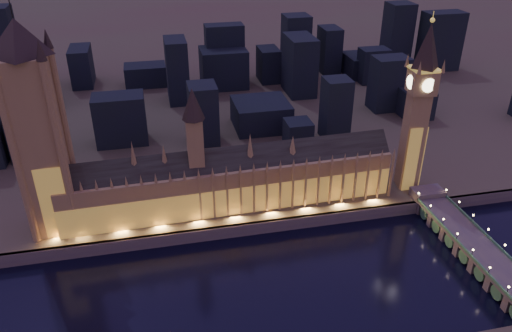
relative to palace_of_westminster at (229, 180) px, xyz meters
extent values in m
plane|color=black|center=(9.90, -61.75, -26.37)|extent=(2000.00, 2000.00, 0.00)
cube|color=#513434|center=(9.90, 458.25, -22.37)|extent=(2000.00, 960.00, 8.00)
cube|color=#4C4355|center=(9.90, -20.75, -22.37)|extent=(2000.00, 2.50, 8.00)
cube|color=#91714E|center=(0.91, 0.25, -4.37)|extent=(200.55, 26.63, 28.00)
cube|color=gold|center=(0.91, -10.00, -9.37)|extent=(200.00, 0.50, 18.00)
cube|color=black|center=(0.91, 0.25, 12.63)|extent=(200.43, 22.90, 16.26)
cube|color=#91714E|center=(-19.09, 0.25, 25.63)|extent=(9.00, 9.00, 32.00)
cone|color=#2B1F22|center=(-19.09, 0.25, 50.63)|extent=(13.00, 13.00, 18.00)
cube|color=#91714E|center=(-99.09, -10.35, -4.37)|extent=(1.20, 1.20, 28.00)
cone|color=#91714E|center=(-99.09, -9.75, 12.63)|extent=(2.00, 2.00, 6.00)
cube|color=#91714E|center=(-91.09, -10.35, -4.37)|extent=(1.20, 1.20, 28.00)
cone|color=#91714E|center=(-91.09, -9.75, 12.63)|extent=(2.00, 2.00, 6.00)
cube|color=#91714E|center=(-83.09, -10.35, -4.37)|extent=(1.20, 1.20, 28.00)
cone|color=#91714E|center=(-83.09, -9.75, 12.63)|extent=(2.00, 2.00, 6.00)
cube|color=#91714E|center=(-75.09, -10.35, -4.37)|extent=(1.20, 1.20, 28.00)
cone|color=#91714E|center=(-75.09, -9.75, 12.63)|extent=(2.00, 2.00, 6.00)
cube|color=#91714E|center=(-67.09, -10.35, -4.37)|extent=(1.20, 1.20, 28.00)
cone|color=#91714E|center=(-67.09, -9.75, 12.63)|extent=(2.00, 2.00, 6.00)
cube|color=#91714E|center=(-59.09, -10.35, -4.37)|extent=(1.20, 1.20, 28.00)
cone|color=#91714E|center=(-59.09, -9.75, 12.63)|extent=(2.00, 2.00, 6.00)
cube|color=#91714E|center=(-51.09, -10.35, -4.37)|extent=(1.20, 1.20, 28.00)
cone|color=#91714E|center=(-51.09, -9.75, 12.63)|extent=(2.00, 2.00, 6.00)
cube|color=#91714E|center=(-43.09, -10.35, -4.37)|extent=(1.20, 1.20, 28.00)
cone|color=#91714E|center=(-43.09, -9.75, 12.63)|extent=(2.00, 2.00, 6.00)
cube|color=#91714E|center=(-35.09, -10.35, -4.37)|extent=(1.20, 1.20, 28.00)
cone|color=#91714E|center=(-35.09, -9.75, 12.63)|extent=(2.00, 2.00, 6.00)
cube|color=#91714E|center=(-27.09, -10.35, -4.37)|extent=(1.20, 1.20, 28.00)
cone|color=#91714E|center=(-27.09, -9.75, 12.63)|extent=(2.00, 2.00, 6.00)
cube|color=#91714E|center=(-19.09, -10.35, -4.37)|extent=(1.20, 1.20, 28.00)
cone|color=#91714E|center=(-19.09, -9.75, 12.63)|extent=(2.00, 2.00, 6.00)
cube|color=#91714E|center=(-11.09, -10.35, -4.37)|extent=(1.20, 1.20, 28.00)
cone|color=#91714E|center=(-11.09, -9.75, 12.63)|extent=(2.00, 2.00, 6.00)
cube|color=#91714E|center=(-3.09, -10.35, -4.37)|extent=(1.20, 1.20, 28.00)
cone|color=#91714E|center=(-3.09, -9.75, 12.63)|extent=(2.00, 2.00, 6.00)
cube|color=#91714E|center=(4.91, -10.35, -4.37)|extent=(1.20, 1.20, 28.00)
cone|color=#91714E|center=(4.91, -9.75, 12.63)|extent=(2.00, 2.00, 6.00)
cube|color=#91714E|center=(12.91, -10.35, -4.37)|extent=(1.20, 1.20, 28.00)
cone|color=#91714E|center=(12.91, -9.75, 12.63)|extent=(2.00, 2.00, 6.00)
cube|color=#91714E|center=(20.91, -10.35, -4.37)|extent=(1.20, 1.20, 28.00)
cone|color=#91714E|center=(20.91, -9.75, 12.63)|extent=(2.00, 2.00, 6.00)
cube|color=#91714E|center=(28.91, -10.35, -4.37)|extent=(1.20, 1.20, 28.00)
cone|color=#91714E|center=(28.91, -9.75, 12.63)|extent=(2.00, 2.00, 6.00)
cube|color=#91714E|center=(36.91, -10.35, -4.37)|extent=(1.20, 1.20, 28.00)
cone|color=#91714E|center=(36.91, -9.75, 12.63)|extent=(2.00, 2.00, 6.00)
cube|color=#91714E|center=(44.91, -10.35, -4.37)|extent=(1.20, 1.20, 28.00)
cone|color=#91714E|center=(44.91, -9.75, 12.63)|extent=(2.00, 2.00, 6.00)
cube|color=#91714E|center=(52.91, -10.35, -4.37)|extent=(1.20, 1.20, 28.00)
cone|color=#91714E|center=(52.91, -9.75, 12.63)|extent=(2.00, 2.00, 6.00)
cube|color=#91714E|center=(60.91, -10.35, -4.37)|extent=(1.20, 1.20, 28.00)
cone|color=#91714E|center=(60.91, -9.75, 12.63)|extent=(2.00, 2.00, 6.00)
cube|color=#91714E|center=(68.91, -10.35, -4.37)|extent=(1.20, 1.20, 28.00)
cone|color=#91714E|center=(68.91, -9.75, 12.63)|extent=(2.00, 2.00, 6.00)
cube|color=#91714E|center=(76.91, -10.35, -4.37)|extent=(1.20, 1.20, 28.00)
cone|color=#91714E|center=(76.91, -9.75, 12.63)|extent=(2.00, 2.00, 6.00)
cube|color=#91714E|center=(84.91, -10.35, -4.37)|extent=(1.20, 1.20, 28.00)
cone|color=#91714E|center=(84.91, -9.75, 12.63)|extent=(2.00, 2.00, 6.00)
cube|color=#91714E|center=(92.91, -10.35, -4.37)|extent=(1.20, 1.20, 28.00)
cone|color=#91714E|center=(92.91, -9.75, 12.63)|extent=(2.00, 2.00, 6.00)
cube|color=#91714E|center=(100.91, -10.35, -4.37)|extent=(1.20, 1.20, 28.00)
cone|color=#91714E|center=(100.91, -9.75, 12.63)|extent=(2.00, 2.00, 6.00)
cone|color=#91714E|center=(-54.09, 0.25, 22.63)|extent=(4.40, 4.40, 18.00)
cone|color=#91714E|center=(-37.09, 0.25, 20.63)|extent=(4.40, 4.40, 14.00)
cone|color=#91714E|center=(12.91, 0.25, 21.63)|extent=(4.40, 4.40, 16.00)
cone|color=#91714E|center=(38.91, 0.25, 19.63)|extent=(4.40, 4.40, 12.00)
cube|color=#91714E|center=(-100.10, 0.25, 32.04)|extent=(23.63, 23.63, 100.82)
cube|color=gold|center=(-100.10, -10.95, 3.63)|extent=(22.00, 0.50, 44.00)
cone|color=#2B1F22|center=(-100.10, 0.25, 91.45)|extent=(31.68, 31.68, 18.00)
cylinder|color=black|center=(-100.10, 0.25, 106.45)|extent=(0.50, 0.50, 12.00)
cylinder|color=#91714E|center=(-111.10, -10.75, 32.04)|extent=(4.40, 4.40, 100.82)
cylinder|color=#91714E|center=(-111.10, 11.25, 32.04)|extent=(4.40, 4.40, 100.82)
cone|color=#2B1F22|center=(-111.10, 11.25, 87.45)|extent=(5.20, 5.20, 10.00)
cylinder|color=#91714E|center=(-89.10, -10.75, 32.04)|extent=(4.40, 4.40, 100.82)
cone|color=#2B1F22|center=(-89.10, -10.75, 87.45)|extent=(5.20, 5.20, 10.00)
cylinder|color=#91714E|center=(-89.10, 11.25, 32.04)|extent=(4.40, 4.40, 100.82)
cone|color=#2B1F22|center=(-89.10, 11.25, 87.45)|extent=(5.20, 5.20, 10.00)
cube|color=#91714E|center=(117.90, 0.25, 13.94)|extent=(13.72, 13.72, 64.61)
cube|color=gold|center=(117.90, -5.95, 3.63)|extent=(12.00, 0.50, 44.00)
cube|color=#91714E|center=(117.90, 0.25, 53.36)|extent=(15.00, 15.00, 14.23)
cube|color=#F2C64C|center=(117.90, 0.25, 61.07)|extent=(15.75, 15.75, 1.20)
cone|color=#2B1F22|center=(117.90, 0.25, 74.67)|extent=(18.00, 18.00, 26.00)
sphere|color=#F2C64C|center=(117.90, 0.25, 89.17)|extent=(2.80, 2.80, 2.80)
cylinder|color=#F2C64C|center=(117.90, 0.25, 91.67)|extent=(0.40, 0.40, 5.00)
cylinder|color=#FFF2BF|center=(117.90, -7.50, 53.36)|extent=(8.40, 0.50, 8.40)
cylinder|color=#FFF2BF|center=(117.90, 8.00, 53.36)|extent=(8.40, 0.50, 8.40)
cylinder|color=#FFF2BF|center=(110.15, 0.25, 53.36)|extent=(0.50, 8.40, 8.40)
cylinder|color=#FFF2BF|center=(125.65, 0.25, 53.36)|extent=(0.50, 8.40, 8.40)
cone|color=#91714E|center=(110.40, -7.25, 64.47)|extent=(2.60, 2.60, 8.00)
cone|color=#91714E|center=(110.40, 7.75, 64.47)|extent=(2.60, 2.60, 8.00)
cone|color=#91714E|center=(125.40, -7.25, 64.47)|extent=(2.60, 2.60, 8.00)
cone|color=#91714E|center=(125.40, 7.75, 64.47)|extent=(2.60, 2.60, 8.00)
cube|color=#4C4355|center=(124.34, -71.75, -16.87)|extent=(19.71, 100.00, 1.60)
cube|color=#3A694D|center=(114.88, -71.75, -15.47)|extent=(0.80, 100.00, 1.60)
cube|color=#3A694D|center=(133.79, -71.75, -15.47)|extent=(0.80, 100.00, 1.60)
cube|color=#4C4355|center=(124.34, -16.75, -17.62)|extent=(19.71, 12.00, 9.50)
cylinder|color=black|center=(114.88, -107.46, -13.67)|extent=(0.30, 0.30, 4.40)
sphere|color=#FFD88C|center=(114.88, -107.46, -11.37)|extent=(1.00, 1.00, 1.00)
cube|color=#4C4355|center=(124.34, -93.18, -22.02)|extent=(17.74, 4.00, 9.50)
cylinder|color=black|center=(114.88, -93.18, -13.67)|extent=(0.30, 0.30, 4.40)
sphere|color=#FFD88C|center=(114.88, -93.18, -11.37)|extent=(1.00, 1.00, 1.00)
cube|color=#4C4355|center=(124.34, -78.89, -22.02)|extent=(17.74, 4.00, 9.50)
cylinder|color=black|center=(114.88, -78.89, -13.67)|extent=(0.30, 0.30, 4.40)
sphere|color=#FFD88C|center=(114.88, -78.89, -11.37)|extent=(1.00, 1.00, 1.00)
cylinder|color=black|center=(133.79, -78.89, -13.67)|extent=(0.30, 0.30, 4.40)
sphere|color=#FFD88C|center=(133.79, -78.89, -11.37)|extent=(1.00, 1.00, 1.00)
cube|color=#4C4355|center=(124.34, -64.61, -22.02)|extent=(17.74, 4.00, 9.50)
cylinder|color=black|center=(114.88, -64.61, -13.67)|extent=(0.30, 0.30, 4.40)
sphere|color=#FFD88C|center=(114.88, -64.61, -11.37)|extent=(1.00, 1.00, 1.00)
cylinder|color=black|center=(133.79, -64.61, -13.67)|extent=(0.30, 0.30, 4.40)
sphere|color=#FFD88C|center=(133.79, -64.61, -11.37)|extent=(1.00, 1.00, 1.00)
cube|color=#4C4355|center=(124.34, -50.32, -22.02)|extent=(17.74, 4.00, 9.50)
cylinder|color=black|center=(114.88, -50.32, -13.67)|extent=(0.30, 0.30, 4.40)
sphere|color=#FFD88C|center=(114.88, -50.32, -11.37)|extent=(1.00, 1.00, 1.00)
cylinder|color=black|center=(133.79, -50.32, -13.67)|extent=(0.30, 0.30, 4.40)
sphere|color=#FFD88C|center=(133.79, -50.32, -11.37)|extent=(1.00, 1.00, 1.00)
cube|color=#4C4355|center=(124.34, -36.03, -22.02)|extent=(17.74, 4.00, 9.50)
cylinder|color=black|center=(114.88, -36.03, -13.67)|extent=(0.30, 0.30, 4.40)
sphere|color=#FFD88C|center=(114.88, -36.03, -11.37)|extent=(1.00, 1.00, 1.00)
cylinder|color=black|center=(133.79, -36.03, -13.67)|extent=(0.30, 0.30, 4.40)
sphere|color=#FFD88C|center=(133.79, -36.03, -11.37)|extent=(1.00, 1.00, 1.00)
cube|color=#4C4355|center=(124.34, -21.75, -22.02)|extent=(17.74, 4.00, 9.50)
cylinder|color=black|center=(114.88, -21.75, -13.67)|extent=(0.30, 0.30, 4.40)
sphere|color=#FFD88C|center=(114.88, -21.75, -11.37)|extent=(1.00, 1.00, 1.00)
cylinder|color=black|center=(133.79, -21.75, -13.67)|extent=(0.30, 0.30, 4.40)
sphere|color=#FFD88C|center=(133.79, -21.75, -11.37)|extent=(1.00, 1.00, 1.00)
cylinder|color=#3A694D|center=(124.34, -100.32, -21.67)|extent=(17.34, 8.00, 8.00)
cylinder|color=#3A694D|center=(124.34, -86.03, -21.67)|extent=(17.34, 8.00, 8.00)
cylinder|color=#3A694D|center=(124.34, -71.75, -21.67)|extent=(17.34, 8.00, 8.00)
cylinder|color=#3A694D|center=(124.34, -57.46, -21.67)|extent=(17.34, 8.00, 8.00)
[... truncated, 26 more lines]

